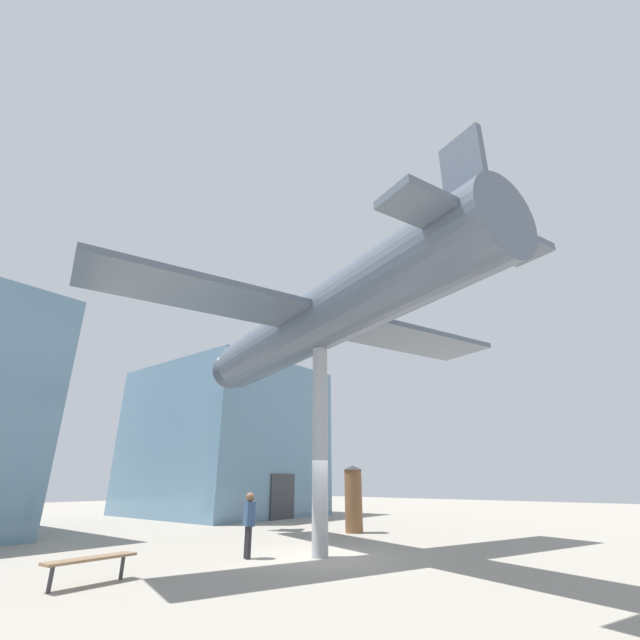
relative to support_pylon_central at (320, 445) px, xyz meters
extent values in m
plane|color=gray|center=(0.00, 0.00, -2.94)|extent=(80.00, 80.00, 0.00)
cube|color=#60849E|center=(8.19, 14.45, 1.43)|extent=(9.06, 10.39, 8.75)
cube|color=#383A3F|center=(8.19, 14.45, 6.10)|extent=(0.36, 9.87, 0.60)
cube|color=#383A3F|center=(8.19, 9.20, -1.79)|extent=(1.80, 0.12, 2.30)
cylinder|color=#999EA3|center=(0.00, 0.00, 0.00)|extent=(0.46, 0.46, 5.89)
cylinder|color=#4C5666|center=(0.00, 0.00, 3.93)|extent=(6.45, 13.80, 1.97)
cube|color=#4C5666|center=(0.00, 0.00, 3.93)|extent=(14.18, 6.84, 0.18)
cube|color=#4C5666|center=(-2.02, -5.79, 4.07)|extent=(4.63, 2.44, 0.18)
cube|color=#4C5666|center=(-2.02, -5.79, 5.31)|extent=(0.53, 1.10, 2.38)
cone|color=#4C5666|center=(2.50, 7.15, 3.93)|extent=(1.98, 1.71, 1.67)
sphere|color=black|center=(2.76, 7.90, 3.93)|extent=(0.44, 0.44, 0.44)
cylinder|color=#232328|center=(-1.38, 1.34, -2.55)|extent=(0.14, 0.14, 0.79)
cylinder|color=#232328|center=(-1.30, 1.50, -2.55)|extent=(0.14, 0.14, 0.79)
cube|color=navy|center=(-1.34, 1.42, -1.85)|extent=(0.37, 0.46, 0.61)
sphere|color=brown|center=(-1.34, 1.42, -1.42)|extent=(0.25, 0.25, 0.25)
cube|color=#846647|center=(-5.46, 1.56, -2.47)|extent=(1.81, 0.50, 0.05)
cylinder|color=#333338|center=(-6.17, 1.52, -2.72)|extent=(0.08, 0.08, 0.45)
cylinder|color=#333338|center=(-4.74, 1.60, -2.72)|extent=(0.08, 0.08, 0.45)
cylinder|color=brown|center=(5.46, 2.63, -1.75)|extent=(0.71, 0.71, 2.38)
cone|color=#2D2D33|center=(5.46, 2.63, -0.48)|extent=(0.81, 0.81, 0.18)
camera|label=1|loc=(-10.18, -8.17, -1.00)|focal=24.00mm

